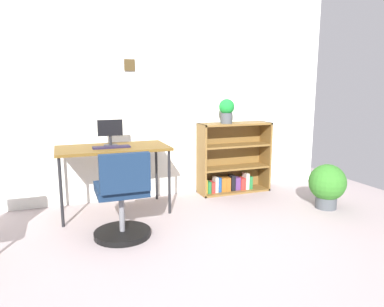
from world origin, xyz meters
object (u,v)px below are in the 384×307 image
at_px(monitor, 110,132).
at_px(bookshelf_low, 232,161).
at_px(desk, 113,152).
at_px(office_chair, 122,202).
at_px(potted_plant_floor, 327,184).
at_px(keyboard, 111,147).
at_px(potted_plant_on_shelf, 227,110).

distance_m(monitor, bookshelf_low, 1.66).
height_order(desk, office_chair, office_chair).
xyz_separation_m(monitor, potted_plant_floor, (2.27, -0.80, -0.60)).
bearing_deg(desk, bookshelf_low, 9.67).
bearing_deg(bookshelf_low, keyboard, -168.03).
height_order(office_chair, potted_plant_floor, office_chair).
xyz_separation_m(bookshelf_low, potted_plant_floor, (0.70, -1.00, -0.12)).
distance_m(office_chair, potted_plant_floor, 2.30).
relative_size(desk, bookshelf_low, 1.25).
bearing_deg(bookshelf_low, potted_plant_floor, -55.07).
distance_m(office_chair, potted_plant_on_shelf, 1.92).
bearing_deg(monitor, keyboard, -95.42).
height_order(potted_plant_on_shelf, potted_plant_floor, potted_plant_on_shelf).
relative_size(office_chair, potted_plant_floor, 1.62).
bearing_deg(potted_plant_on_shelf, bookshelf_low, 26.59).
bearing_deg(office_chair, bookshelf_low, 32.56).
bearing_deg(potted_plant_on_shelf, monitor, -174.65).
bearing_deg(monitor, desk, -82.31).
height_order(keyboard, potted_plant_floor, keyboard).
height_order(monitor, keyboard, monitor).
distance_m(keyboard, bookshelf_low, 1.66).
height_order(monitor, bookshelf_low, monitor).
distance_m(keyboard, potted_plant_floor, 2.42).
bearing_deg(potted_plant_floor, bookshelf_low, 124.93).
bearing_deg(monitor, potted_plant_on_shelf, 5.35).
distance_m(monitor, potted_plant_floor, 2.48).
bearing_deg(potted_plant_floor, office_chair, -179.31).
bearing_deg(desk, monitor, 97.69).
relative_size(desk, monitor, 4.14).
relative_size(potted_plant_on_shelf, potted_plant_floor, 0.60).
bearing_deg(potted_plant_floor, monitor, 160.57).
relative_size(desk, potted_plant_floor, 2.32).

